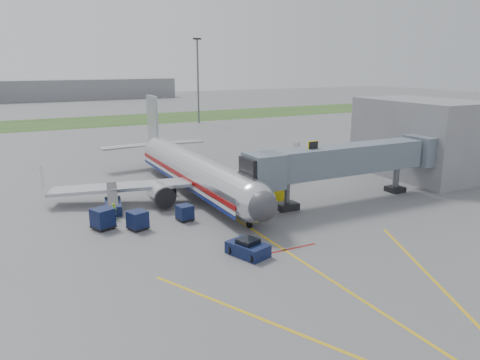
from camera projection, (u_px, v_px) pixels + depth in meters
name	position (u px, v px, depth m)	size (l,w,h in m)	color
ground	(260.00, 234.00, 41.11)	(400.00, 400.00, 0.00)	#565659
grass_strip	(85.00, 122.00, 118.73)	(300.00, 25.00, 0.01)	#2D4C1E
apron_markings	(309.00, 266.00, 34.73)	(21.52, 50.00, 0.01)	gold
airliner	(195.00, 171.00, 53.62)	(32.10, 35.67, 10.25)	silver
jet_bridge	(342.00, 161.00, 50.03)	(25.30, 4.00, 6.90)	slate
terminal	(420.00, 138.00, 61.81)	(10.00, 16.00, 10.00)	slate
light_mast_right	(198.00, 79.00, 114.24)	(2.00, 0.44, 20.40)	#595B60
distant_terminal	(23.00, 91.00, 182.31)	(120.00, 14.00, 8.00)	slate
pushback_tug	(248.00, 248.00, 36.58)	(2.91, 3.69, 1.34)	#0B0C33
baggage_cart_a	(138.00, 220.00, 42.21)	(1.97, 1.97, 1.69)	#0B0C33
baggage_cart_b	(103.00, 218.00, 42.33)	(2.29, 2.29, 1.89)	#0B0C33
baggage_cart_c	(185.00, 213.00, 44.59)	(1.61, 1.61, 1.50)	#0B0C33
belt_loader	(113.00, 206.00, 47.39)	(2.30, 5.03, 2.38)	#0B0C33
ground_power_cart	(276.00, 196.00, 50.77)	(1.71, 1.19, 1.32)	yellow
ramp_worker	(114.00, 211.00, 44.95)	(0.59, 0.39, 1.61)	#80D318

